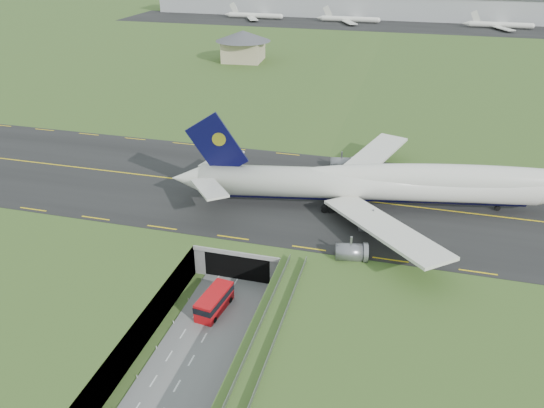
% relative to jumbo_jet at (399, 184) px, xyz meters
% --- Properties ---
extents(ground, '(900.00, 900.00, 0.00)m').
position_rel_jumbo_jet_xyz_m(ground, '(-25.75, -31.98, -11.26)').
color(ground, '#385823').
rests_on(ground, ground).
extents(airfield_deck, '(800.00, 800.00, 6.00)m').
position_rel_jumbo_jet_xyz_m(airfield_deck, '(-25.75, -31.98, -8.26)').
color(airfield_deck, gray).
rests_on(airfield_deck, ground).
extents(trench_road, '(12.00, 75.00, 0.20)m').
position_rel_jumbo_jet_xyz_m(trench_road, '(-25.75, -39.48, -11.16)').
color(trench_road, slate).
rests_on(trench_road, ground).
extents(taxiway, '(800.00, 44.00, 0.18)m').
position_rel_jumbo_jet_xyz_m(taxiway, '(-25.75, 1.02, -5.17)').
color(taxiway, black).
rests_on(taxiway, airfield_deck).
extents(tunnel_portal, '(17.00, 22.30, 6.00)m').
position_rel_jumbo_jet_xyz_m(tunnel_portal, '(-25.75, -15.27, -7.93)').
color(tunnel_portal, gray).
rests_on(tunnel_portal, ground).
extents(guideway, '(3.00, 53.00, 7.05)m').
position_rel_jumbo_jet_xyz_m(guideway, '(-14.75, -51.09, -5.94)').
color(guideway, '#A8A8A3').
rests_on(guideway, ground).
extents(jumbo_jet, '(90.33, 58.15, 19.58)m').
position_rel_jumbo_jet_xyz_m(jumbo_jet, '(0.00, 0.00, 0.00)').
color(jumbo_jet, silver).
rests_on(jumbo_jet, ground).
extents(shuttle_tram, '(4.19, 8.67, 3.38)m').
position_rel_jumbo_jet_xyz_m(shuttle_tram, '(-26.58, -33.17, -9.41)').
color(shuttle_tram, red).
rests_on(shuttle_tram, ground).
extents(service_building, '(25.07, 25.07, 12.71)m').
position_rel_jumbo_jet_xyz_m(service_building, '(-71.61, 122.21, 2.27)').
color(service_building, tan).
rests_on(service_building, ground).
extents(cargo_terminal, '(320.00, 67.00, 15.60)m').
position_rel_jumbo_jet_xyz_m(cargo_terminal, '(-25.82, 267.44, 2.70)').
color(cargo_terminal, '#B2B2B2').
rests_on(cargo_terminal, ground).
extents(distant_hills, '(700.00, 91.00, 60.00)m').
position_rel_jumbo_jet_xyz_m(distant_hills, '(38.63, 398.02, -15.26)').
color(distant_hills, slate).
rests_on(distant_hills, ground).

